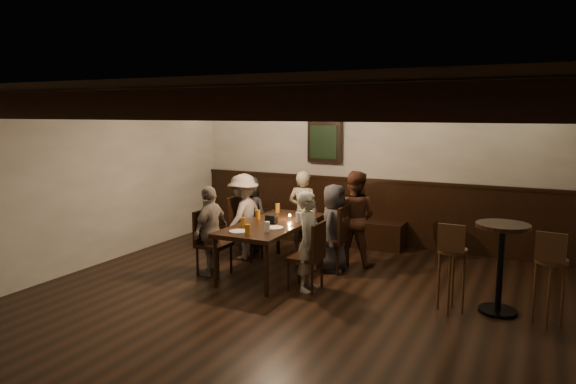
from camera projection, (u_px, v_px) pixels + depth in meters
The scene contains 27 objects.
room at pixel (326, 191), 7.89m from camera, with size 7.00×7.00×7.00m.
dining_table at pixel (273, 227), 7.26m from camera, with size 0.90×1.95×0.73m.
chair_left_near at pixel (245, 240), 8.02m from camera, with size 0.45×0.45×0.97m.
chair_left_far at pixel (213, 255), 7.22m from camera, with size 0.42×0.42×0.92m.
chair_right_near at pixel (332, 251), 7.41m from camera, with size 0.44×0.44×0.96m.
chair_right_far at pixel (307, 269), 6.61m from camera, with size 0.41×0.41×0.89m.
person_bench_left at pixel (250, 214), 8.45m from camera, with size 0.61×0.39×1.24m, color #232425.
person_bench_centre at pixel (303, 213), 8.19m from camera, with size 0.50×0.33×1.36m, color gray.
person_bench_right at pixel (354, 218), 7.67m from camera, with size 0.69×0.54×1.42m, color #522C1C.
person_left_near at pixel (243, 216), 7.98m from camera, with size 0.86×0.50×1.33m, color gray.
person_left_far at pixel (211, 231), 7.18m from camera, with size 0.74×0.31×1.26m, color gray.
person_right_near at pixel (334, 228), 7.34m from camera, with size 0.62×0.40×1.26m, color #2A292C.
person_right_far at pixel (309, 241), 6.54m from camera, with size 0.47×0.31×1.29m, color #A9A38F.
pint_a at pixel (278, 208), 7.98m from camera, with size 0.07×0.07×0.14m, color #BF7219.
pint_b at pixel (308, 211), 7.71m from camera, with size 0.07×0.07×0.14m, color #BF7219.
pint_c at pixel (258, 215), 7.45m from camera, with size 0.07×0.07×0.14m, color #BF7219.
pint_d at pixel (298, 217), 7.29m from camera, with size 0.07×0.07×0.14m, color silver.
pint_e at pixel (243, 223), 6.93m from camera, with size 0.07×0.07×0.14m, color #BF7219.
pint_f at pixel (267, 227), 6.66m from camera, with size 0.07×0.07×0.14m, color silver.
pint_g at pixel (248, 230), 6.50m from camera, with size 0.07×0.07×0.14m, color #BF7219.
plate_near at pixel (238, 231), 6.69m from camera, with size 0.24×0.24×0.01m, color white.
plate_far at pixel (275, 228), 6.90m from camera, with size 0.24×0.24×0.01m, color white.
condiment_caddy at pixel (271, 219), 7.19m from camera, with size 0.15×0.10×0.12m, color black.
candle at pixel (290, 218), 7.46m from camera, with size 0.05×0.05×0.05m, color beige.
high_top_table at pixel (501, 255), 5.78m from camera, with size 0.59×0.59×1.04m.
bar_stool_left at pixel (451, 278), 5.86m from camera, with size 0.33×0.34×1.05m.
bar_stool_right at pixel (549, 290), 5.46m from camera, with size 0.33×0.35×1.05m.
Camera 1 is at (2.66, -5.03, 2.27)m, focal length 32.00 mm.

